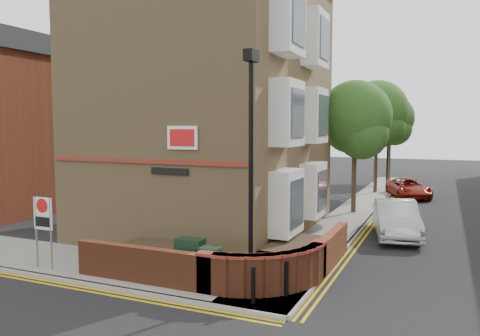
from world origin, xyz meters
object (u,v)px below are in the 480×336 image
Objects in this scene: lamppost at (251,170)px; utility_cabinet_large at (190,259)px; silver_car_near at (396,219)px; zone_sign at (43,219)px.

lamppost reaches higher than utility_cabinet_large.
utility_cabinet_large is (-1.90, 0.10, -2.62)m from lamppost.
zone_sign is at bearing -147.34° from silver_car_near.
lamppost is 3.24m from utility_cabinet_large.
zone_sign is (-6.60, -0.70, -1.70)m from lamppost.
utility_cabinet_large is 4.86m from zone_sign.
silver_car_near is at bearing 60.33° from utility_cabinet_large.
zone_sign is at bearing -170.31° from utility_cabinet_large.
silver_car_near is (9.48, 9.20, -0.90)m from zone_sign.
lamppost is 2.86× the size of zone_sign.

